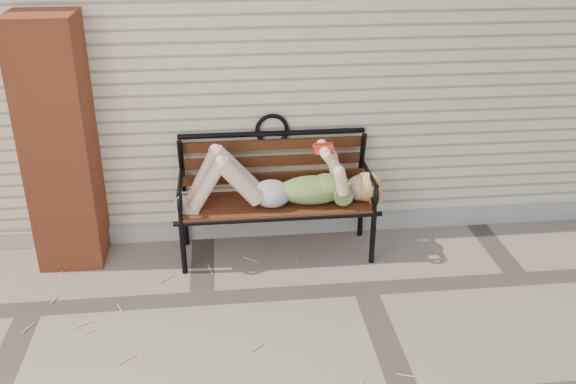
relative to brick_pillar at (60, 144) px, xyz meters
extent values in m
plane|color=#78675C|center=(2.30, -0.75, -1.00)|extent=(80.00, 80.00, 0.00)
cube|color=beige|center=(2.30, 2.25, 0.50)|extent=(8.00, 4.00, 3.00)
cube|color=#B0AB9F|center=(2.30, 0.22, -0.93)|extent=(8.00, 0.10, 0.15)
cube|color=#B04927|center=(0.00, 0.00, 0.00)|extent=(0.50, 0.50, 2.00)
cylinder|color=black|center=(0.91, -0.37, -0.77)|extent=(0.05, 0.05, 0.46)
cylinder|color=black|center=(0.91, 0.10, -0.77)|extent=(0.05, 0.05, 0.46)
cylinder|color=black|center=(2.44, -0.37, -0.77)|extent=(0.05, 0.05, 0.46)
cylinder|color=black|center=(2.44, 0.10, -0.77)|extent=(0.05, 0.05, 0.46)
cube|color=#5A2617|center=(1.67, -0.14, -0.54)|extent=(1.57, 0.51, 0.03)
cylinder|color=black|center=(1.67, -0.37, -0.56)|extent=(1.65, 0.04, 0.04)
cylinder|color=black|center=(1.67, 0.10, -0.56)|extent=(1.65, 0.04, 0.04)
torus|color=black|center=(1.67, 0.21, -0.02)|extent=(0.28, 0.04, 0.28)
ellipsoid|color=#0A4048|center=(1.96, -0.17, -0.41)|extent=(0.56, 0.32, 0.22)
ellipsoid|color=#0A4048|center=(2.09, -0.17, -0.38)|extent=(0.27, 0.31, 0.17)
ellipsoid|color=#9D9CA1|center=(1.63, -0.17, -0.43)|extent=(0.31, 0.35, 0.20)
sphere|color=beige|center=(2.37, -0.17, -0.41)|extent=(0.23, 0.23, 0.23)
ellipsoid|color=#F2B15B|center=(2.42, -0.17, -0.41)|extent=(0.26, 0.26, 0.24)
cube|color=#AA1A13|center=(2.05, -0.17, -0.02)|extent=(0.14, 0.02, 0.02)
cube|color=white|center=(2.05, -0.21, -0.05)|extent=(0.14, 0.09, 0.05)
cube|color=white|center=(2.05, -0.12, -0.05)|extent=(0.14, 0.09, 0.05)
cube|color=#AA1A13|center=(2.05, -0.21, -0.04)|extent=(0.15, 0.10, 0.05)
cube|color=#AA1A13|center=(2.05, -0.12, -0.04)|extent=(0.15, 0.10, 0.05)
cylinder|color=tan|center=(2.34, -0.80, -0.99)|extent=(0.08, 0.08, 0.01)
cylinder|color=tan|center=(1.44, -1.73, -0.99)|extent=(0.16, 0.09, 0.01)
cylinder|color=tan|center=(1.55, -0.67, -0.99)|extent=(0.11, 0.15, 0.01)
cylinder|color=tan|center=(2.42, -0.77, -0.99)|extent=(0.04, 0.13, 0.01)
cylinder|color=tan|center=(2.23, -1.05, -0.99)|extent=(0.12, 0.13, 0.01)
cylinder|color=tan|center=(0.01, -0.58, -0.99)|extent=(0.05, 0.15, 0.01)
cylinder|color=tan|center=(1.26, -0.38, -0.99)|extent=(0.17, 0.04, 0.01)
cylinder|color=tan|center=(0.17, -1.04, -0.99)|extent=(0.10, 0.01, 0.01)
cylinder|color=tan|center=(1.91, -1.12, -0.99)|extent=(0.03, 0.14, 0.01)
cylinder|color=tan|center=(1.12, -0.52, -0.99)|extent=(0.02, 0.09, 0.01)
cylinder|color=tan|center=(1.00, -0.39, -0.99)|extent=(0.13, 0.05, 0.01)
cylinder|color=tan|center=(0.08, -1.32, -0.99)|extent=(0.13, 0.04, 0.01)
cylinder|color=tan|center=(0.60, -0.23, -0.99)|extent=(0.08, 0.06, 0.01)
cylinder|color=tan|center=(1.11, -0.78, -0.99)|extent=(0.11, 0.05, 0.01)
camera|label=1|loc=(1.26, -4.83, 1.77)|focal=40.00mm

